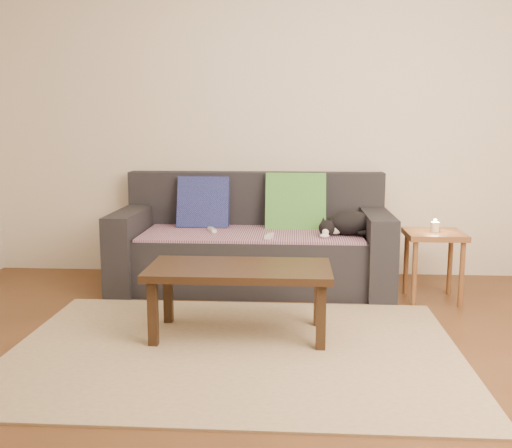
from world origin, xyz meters
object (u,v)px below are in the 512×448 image
cat (347,223)px  side_table (434,244)px  sofa (253,247)px  wii_remote_a (212,230)px  coffee_table (239,275)px  wii_remote_b (269,236)px

cat → side_table: bearing=-8.5°
sofa → wii_remote_a: bearing=-160.5°
cat → coffee_table: (-0.71, -1.02, -0.15)m
wii_remote_b → coffee_table: bearing=-178.8°
wii_remote_a → wii_remote_b: size_ratio=1.00×
sofa → cat: (0.72, -0.16, 0.22)m
wii_remote_a → side_table: bearing=-119.0°
sofa → wii_remote_b: sofa is taller
cat → side_table: (0.61, -0.17, -0.11)m
sofa → cat: 0.77m
wii_remote_b → wii_remote_a: bearing=73.9°
sofa → cat: sofa is taller
sofa → coffee_table: 1.19m
sofa → cat: size_ratio=4.89×
cat → side_table: cat is taller
side_table → cat: bearing=164.2°
coffee_table → cat: bearing=55.2°
cat → wii_remote_a: (-1.02, 0.06, -0.07)m
wii_remote_a → coffee_table: bearing=175.1°
sofa → side_table: size_ratio=4.18×
cat → wii_remote_b: size_ratio=2.86×
sofa → coffee_table: sofa is taller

